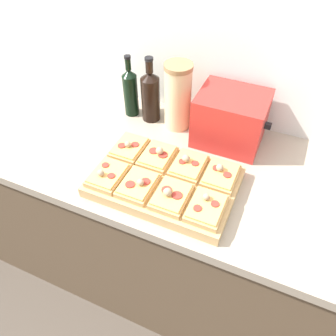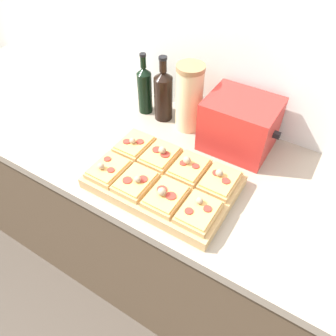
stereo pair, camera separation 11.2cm
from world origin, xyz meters
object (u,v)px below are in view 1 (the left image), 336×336
Objects in this scene: wine_bottle at (150,95)px; grain_jar_tall at (178,97)px; olive_oil_bottle at (130,91)px; cutting_board at (165,182)px; toaster_oven at (231,119)px.

grain_jar_tall is (0.12, 0.00, 0.02)m from wine_bottle.
wine_bottle is 1.01× the size of grain_jar_tall.
olive_oil_bottle is 0.97× the size of grain_jar_tall.
grain_jar_tall is (-0.09, 0.34, 0.12)m from cutting_board.
grain_jar_tall is 0.23m from toaster_oven.
toaster_oven is at bearing -1.35° from olive_oil_bottle.
grain_jar_tall is (0.21, 0.00, 0.03)m from olive_oil_bottle.
toaster_oven is at bearing -1.71° from wine_bottle.
grain_jar_tall reaches higher than olive_oil_bottle.
toaster_oven is (0.44, -0.01, -0.01)m from olive_oil_bottle.
wine_bottle reaches higher than grain_jar_tall.
grain_jar_tall is at bearing 0.00° from wine_bottle.
olive_oil_bottle reaches higher than toaster_oven.
olive_oil_bottle reaches higher than cutting_board.
toaster_oven is at bearing -2.64° from grain_jar_tall.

